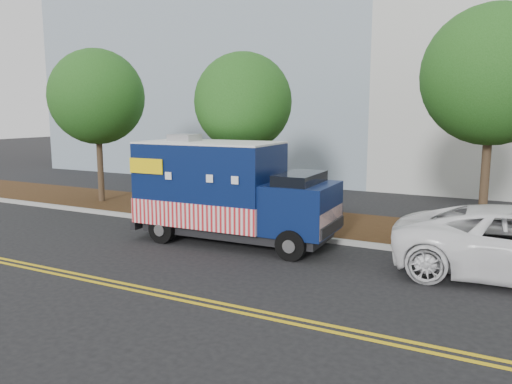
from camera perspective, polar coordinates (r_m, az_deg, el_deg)
The scene contains 10 objects.
ground at distance 16.17m, azimuth -5.82°, elevation -5.35°, with size 120.00×120.00×0.00m, color black.
curb at distance 17.31m, azimuth -3.28°, elevation -4.10°, with size 120.00×0.18×0.15m, color #9E9E99.
mulch_strip at distance 19.10m, azimuth -0.06°, elevation -2.82°, with size 120.00×4.00×0.15m, color black.
centerline_near at distance 12.84m, azimuth -16.89°, elevation -9.55°, with size 120.00×0.10×0.01m, color gold.
centerline_far at distance 12.67m, azimuth -17.69°, elevation -9.84°, with size 120.00×0.10×0.01m, color gold.
tree_a at distance 22.74m, azimuth -17.73°, elevation 10.30°, with size 4.05×4.05×6.70m.
tree_b at distance 18.52m, azimuth -1.48°, elevation 10.22°, with size 3.59×3.59×6.19m.
tree_c at distance 16.54m, azimuth 25.40°, elevation 11.92°, with size 4.12×4.12×7.16m.
sign_post at distance 18.28m, azimuth -7.41°, elevation 0.15°, with size 0.06×0.06×2.40m, color #473828.
food_truck at distance 15.54m, azimuth -3.49°, elevation -0.22°, with size 6.40×2.58×3.34m.
Camera 1 is at (8.61, -13.08, 4.03)m, focal length 35.00 mm.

